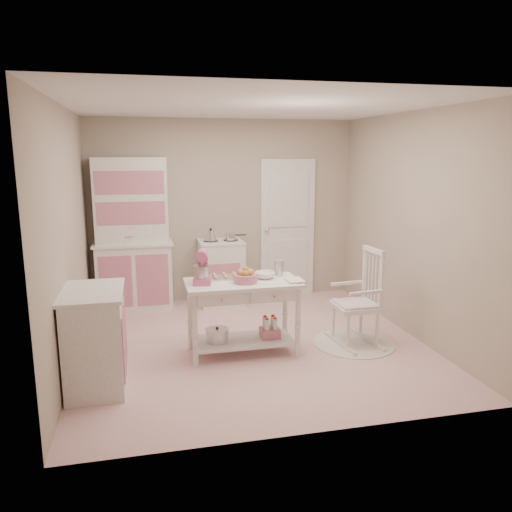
{
  "coord_description": "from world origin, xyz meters",
  "views": [
    {
      "loc": [
        -1.16,
        -5.21,
        2.13
      ],
      "look_at": [
        0.1,
        0.27,
        0.96
      ],
      "focal_mm": 35.0,
      "sensor_mm": 36.0,
      "label": 1
    }
  ],
  "objects": [
    {
      "name": "base_cabinet",
      "position": [
        -1.63,
        -0.68,
        0.46
      ],
      "size": [
        0.54,
        0.84,
        0.92
      ],
      "primitive_type": "cube",
      "color": "white",
      "rests_on": "ground"
    },
    {
      "name": "room_shell",
      "position": [
        0.0,
        0.0,
        1.65
      ],
      "size": [
        3.84,
        3.84,
        2.62
      ],
      "color": "pink",
      "rests_on": "ground"
    },
    {
      "name": "hutch",
      "position": [
        -1.3,
        1.66,
        1.04
      ],
      "size": [
        1.06,
        0.5,
        2.08
      ],
      "primitive_type": "cube",
      "color": "white",
      "rests_on": "ground"
    },
    {
      "name": "metal_pitcher",
      "position": [
        0.28,
        -0.07,
        0.89
      ],
      "size": [
        0.1,
        0.1,
        0.17
      ],
      "primitive_type": "cylinder",
      "color": "silver",
      "rests_on": "work_table"
    },
    {
      "name": "lace_rug",
      "position": [
        1.12,
        -0.25,
        0.01
      ],
      "size": [
        0.92,
        0.92,
        0.01
      ],
      "primitive_type": "cylinder",
      "color": "white",
      "rests_on": "ground"
    },
    {
      "name": "stove",
      "position": [
        -0.1,
        1.61,
        0.46
      ],
      "size": [
        0.62,
        0.57,
        0.92
      ],
      "primitive_type": "cube",
      "color": "white",
      "rests_on": "ground"
    },
    {
      "name": "stand_mixer",
      "position": [
        -0.58,
        -0.21,
        0.97
      ],
      "size": [
        0.25,
        0.31,
        0.34
      ],
      "primitive_type": "cube",
      "rotation": [
        0.0,
        0.0,
        -0.21
      ],
      "color": "#DE5D95",
      "rests_on": "work_table"
    },
    {
      "name": "cookie_tray",
      "position": [
        -0.31,
        -0.05,
        0.81
      ],
      "size": [
        0.34,
        0.24,
        0.02
      ],
      "primitive_type": "cube",
      "color": "silver",
      "rests_on": "work_table"
    },
    {
      "name": "bread_basket",
      "position": [
        -0.14,
        -0.28,
        0.85
      ],
      "size": [
        0.25,
        0.25,
        0.09
      ],
      "primitive_type": "cylinder",
      "color": "#C5718B",
      "rests_on": "work_table"
    },
    {
      "name": "rocking_chair",
      "position": [
        1.12,
        -0.25,
        0.55
      ],
      "size": [
        0.55,
        0.77,
        1.1
      ],
      "primitive_type": "cube",
      "rotation": [
        0.0,
        0.0,
        0.11
      ],
      "color": "white",
      "rests_on": "ground"
    },
    {
      "name": "recipe_book",
      "position": [
        0.29,
        -0.35,
        0.81
      ],
      "size": [
        0.18,
        0.23,
        0.02
      ],
      "primitive_type": "imported",
      "rotation": [
        0.0,
        0.0,
        0.04
      ],
      "color": "white",
      "rests_on": "work_table"
    },
    {
      "name": "mixing_bowl",
      "position": [
        0.1,
        -0.15,
        0.83
      ],
      "size": [
        0.22,
        0.22,
        0.07
      ],
      "primitive_type": "imported",
      "color": "white",
      "rests_on": "work_table"
    },
    {
      "name": "door",
      "position": [
        0.95,
        1.87,
        1.02
      ],
      "size": [
        0.82,
        0.05,
        2.04
      ],
      "primitive_type": "cube",
      "color": "white",
      "rests_on": "ground"
    },
    {
      "name": "work_table",
      "position": [
        -0.16,
        -0.23,
        0.4
      ],
      "size": [
        1.2,
        0.6,
        0.8
      ],
      "primitive_type": "cube",
      "color": "white",
      "rests_on": "ground"
    }
  ]
}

